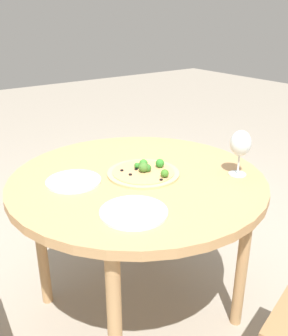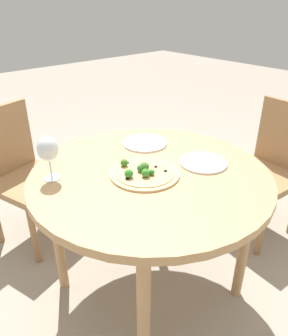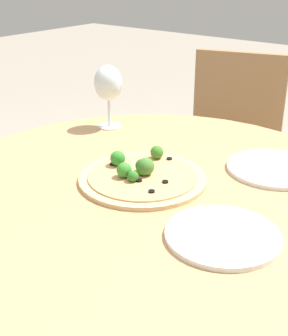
% 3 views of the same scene
% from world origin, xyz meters
% --- Properties ---
extents(dining_table, '(1.05, 1.05, 0.71)m').
position_xyz_m(dining_table, '(0.00, 0.00, 0.64)').
color(dining_table, tan).
rests_on(dining_table, ground_plane).
extents(chair_2, '(0.50, 0.50, 0.84)m').
position_xyz_m(chair_2, '(0.25, -0.86, 0.46)').
color(chair_2, '#997047').
rests_on(chair_2, ground_plane).
extents(pizza, '(0.30, 0.30, 0.06)m').
position_xyz_m(pizza, '(0.04, -0.01, 0.73)').
color(pizza, tan).
rests_on(pizza, dining_table).
extents(wine_glass, '(0.08, 0.08, 0.19)m').
position_xyz_m(wine_glass, '(0.35, -0.23, 0.85)').
color(wine_glass, silver).
rests_on(wine_glass, dining_table).
extents(plate_near, '(0.23, 0.23, 0.01)m').
position_xyz_m(plate_near, '(-0.19, -0.24, 0.72)').
color(plate_near, silver).
rests_on(plate_near, dining_table).
extents(plate_far, '(0.22, 0.22, 0.01)m').
position_xyz_m(plate_far, '(-0.24, 0.10, 0.72)').
color(plate_far, silver).
rests_on(plate_far, dining_table).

